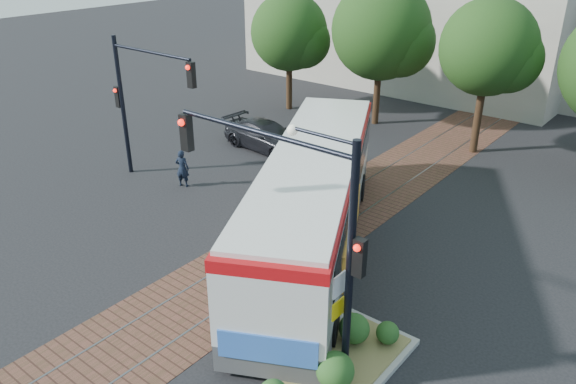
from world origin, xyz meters
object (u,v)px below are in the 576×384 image
Objects in this scene: signal_pole_left at (137,92)px; officer at (182,168)px; traffic_island at (332,369)px; signal_pole_main at (305,215)px; parked_car at (266,136)px; city_bus at (313,197)px.

signal_pole_left is 3.72× the size of officer.
traffic_island is 14.50m from signal_pole_left.
signal_pole_main is 13.14m from signal_pole_left.
parked_car is (-11.44, 10.85, 0.36)m from traffic_island.
signal_pole_left is at bearing 159.64° from traffic_island.
city_bus is at bearing 130.91° from traffic_island.
city_bus is 9.33m from signal_pole_left.
officer is (-7.26, 0.66, -1.14)m from city_bus.
signal_pole_left reaches higher than parked_car.
signal_pole_main is at bearing -21.45° from signal_pole_left.
officer is (-10.36, 5.25, -3.35)m from signal_pole_main.
traffic_island is 0.87× the size of signal_pole_left.
traffic_island is 1.09× the size of parked_car.
parked_car is at bearing 136.52° from traffic_island.
officer is at bearing -174.77° from parked_car.
officer is at bearing 147.53° from city_bus.
city_bus is 2.70× the size of parked_car.
signal_pole_main is 12.09m from officer.
signal_pole_main is (3.10, -4.59, 2.22)m from city_bus.
officer is (1.87, 0.45, -3.06)m from signal_pole_left.
parked_car is (1.75, 5.95, -3.18)m from signal_pole_left.
city_bus is at bearing 151.43° from officer.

